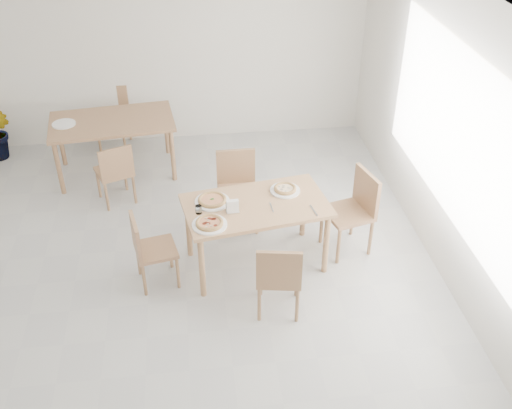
{
  "coord_description": "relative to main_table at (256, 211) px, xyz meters",
  "views": [
    {
      "loc": [
        0.51,
        -4.38,
        4.08
      ],
      "look_at": [
        1.13,
        0.5,
        0.75
      ],
      "focal_mm": 42.0,
      "sensor_mm": 36.0,
      "label": 1
    }
  ],
  "objects": [
    {
      "name": "chair_north",
      "position": [
        -0.12,
        0.78,
        -0.15
      ],
      "size": [
        0.44,
        0.44,
        0.88
      ],
      "rotation": [
        0.0,
        0.0,
        0.01
      ],
      "color": "#A27151",
      "rests_on": "ground"
    },
    {
      "name": "main_table",
      "position": [
        0.0,
        0.0,
        0.0
      ],
      "size": [
        1.53,
        1.03,
        0.75
      ],
      "rotation": [
        0.0,
        0.0,
        0.16
      ],
      "color": "tan",
      "rests_on": "ground"
    },
    {
      "name": "pizza_pepperoni",
      "position": [
        -0.48,
        -0.3,
        0.12
      ],
      "size": [
        0.29,
        0.29,
        0.03
      ],
      "rotation": [
        0.0,
        0.0,
        -0.09
      ],
      "color": "#DFA869",
      "rests_on": "plate_pepperoni"
    },
    {
      "name": "second_table",
      "position": [
        -1.57,
        2.09,
        0.01
      ],
      "size": [
        1.62,
        1.04,
        0.75
      ],
      "rotation": [
        0.0,
        0.0,
        0.11
      ],
      "color": "#A27151",
      "rests_on": "ground"
    },
    {
      "name": "plate_mushroom",
      "position": [
        0.33,
        0.2,
        0.1
      ],
      "size": [
        0.31,
        0.31,
        0.02
      ],
      "primitive_type": "cylinder",
      "color": "white",
      "rests_on": "main_table"
    },
    {
      "name": "chair_back_n",
      "position": [
        -1.64,
        2.92,
        -0.18
      ],
      "size": [
        0.47,
        0.47,
        0.83
      ],
      "rotation": [
        0.0,
        0.0,
        -0.17
      ],
      "color": "#A27151",
      "rests_on": "ground"
    },
    {
      "name": "chair_west",
      "position": [
        -1.09,
        -0.18,
        -0.2
      ],
      "size": [
        0.46,
        0.46,
        0.79
      ],
      "rotation": [
        0.0,
        0.0,
        1.78
      ],
      "color": "#A27151",
      "rests_on": "ground"
    },
    {
      "name": "fork_b",
      "position": [
        0.14,
        -0.08,
        0.09
      ],
      "size": [
        0.02,
        0.17,
        0.01
      ],
      "primitive_type": "cube",
      "rotation": [
        0.0,
        0.0,
        0.06
      ],
      "color": "silver",
      "rests_on": "main_table"
    },
    {
      "name": "chair_south",
      "position": [
        0.11,
        -0.77,
        -0.18
      ],
      "size": [
        0.47,
        0.47,
        0.83
      ],
      "rotation": [
        0.0,
        0.0,
        2.97
      ],
      "color": "#A27151",
      "rests_on": "ground"
    },
    {
      "name": "plate_margherita",
      "position": [
        -0.43,
        0.09,
        0.1
      ],
      "size": [
        0.35,
        0.35,
        0.02
      ],
      "primitive_type": "cylinder",
      "color": "white",
      "rests_on": "main_table"
    },
    {
      "name": "pizza_margherita",
      "position": [
        -0.43,
        0.09,
        0.12
      ],
      "size": [
        0.31,
        0.31,
        0.03
      ],
      "rotation": [
        0.0,
        0.0,
        -0.1
      ],
      "color": "#DFA869",
      "rests_on": "plate_margherita"
    },
    {
      "name": "chair_east",
      "position": [
        1.07,
        0.15,
        -0.13
      ],
      "size": [
        0.55,
        0.55,
        0.91
      ],
      "rotation": [
        0.0,
        0.0,
        -1.31
      ],
      "color": "#A27151",
      "rests_on": "ground"
    },
    {
      "name": "plate_empty",
      "position": [
        -2.14,
        2.04,
        0.1
      ],
      "size": [
        0.29,
        0.29,
        0.02
      ],
      "primitive_type": "cylinder",
      "color": "white",
      "rests_on": "second_table"
    },
    {
      "name": "plate_pepperoni",
      "position": [
        -0.48,
        -0.3,
        0.1
      ],
      "size": [
        0.33,
        0.33,
        0.02
      ],
      "primitive_type": "cylinder",
      "color": "white",
      "rests_on": "main_table"
    },
    {
      "name": "chair_back_s",
      "position": [
        -1.51,
        1.33,
        -0.2
      ],
      "size": [
        0.51,
        0.51,
        0.8
      ],
      "rotation": [
        0.0,
        0.0,
        3.52
      ],
      "color": "#A27151",
      "rests_on": "ground"
    },
    {
      "name": "tumbler_a",
      "position": [
        -0.27,
        -0.09,
        0.14
      ],
      "size": [
        0.07,
        0.07,
        0.1
      ],
      "primitive_type": "cylinder",
      "color": "white",
      "rests_on": "main_table"
    },
    {
      "name": "pizza_mushroom",
      "position": [
        0.33,
        0.2,
        0.12
      ],
      "size": [
        0.29,
        0.29,
        0.03
      ],
      "rotation": [
        0.0,
        0.0,
        0.33
      ],
      "color": "#DFA869",
      "rests_on": "plate_mushroom"
    },
    {
      "name": "napkin_holder",
      "position": [
        -0.24,
        -0.12,
        0.16
      ],
      "size": [
        0.13,
        0.07,
        0.14
      ],
      "rotation": [
        0.0,
        0.0,
        0.07
      ],
      "color": "silver",
      "rests_on": "main_table"
    },
    {
      "name": "tumbler_b",
      "position": [
        -0.57,
        -0.09,
        0.13
      ],
      "size": [
        0.06,
        0.06,
        0.08
      ],
      "primitive_type": "cylinder",
      "color": "white",
      "rests_on": "main_table"
    },
    {
      "name": "fork_a",
      "position": [
        0.55,
        -0.19,
        0.09
      ],
      "size": [
        0.05,
        0.2,
        0.01
      ],
      "primitive_type": "cube",
      "rotation": [
        0.0,
        0.0,
        0.17
      ],
      "color": "silver",
      "rests_on": "main_table"
    },
    {
      "name": "room",
      "position": [
        1.85,
        -0.2,
        0.84
      ],
      "size": [
        7.28,
        7.0,
        7.0
      ],
      "color": "beige",
      "rests_on": "ground"
    }
  ]
}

